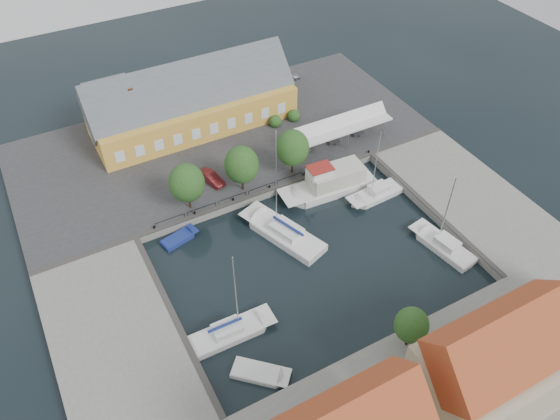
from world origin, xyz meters
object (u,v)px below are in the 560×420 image
(car_silver, at_px, (289,76))
(west_boat_d, at_px, (231,333))
(launch_sw, at_px, (260,374))
(trawler, at_px, (331,184))
(warehouse, at_px, (187,104))
(tent_canopy, at_px, (342,126))
(east_boat_c, at_px, (443,247))
(car_red, at_px, (211,178))
(east_boat_a, at_px, (376,195))
(launch_nw, at_px, (179,239))
(center_sailboat, at_px, (284,234))

(car_silver, xyz_separation_m, west_boat_d, (-27.85, -38.33, -1.34))
(west_boat_d, bearing_deg, launch_sw, -84.25)
(west_boat_d, bearing_deg, trawler, 34.07)
(warehouse, relative_size, tent_canopy, 2.04)
(tent_canopy, relative_size, east_boat_c, 1.33)
(car_red, xyz_separation_m, launch_sw, (-6.55, -26.35, -1.57))
(west_boat_d, bearing_deg, tent_canopy, 38.27)
(east_boat_a, xyz_separation_m, west_boat_d, (-24.44, -9.85, 0.01))
(car_red, distance_m, launch_nw, 9.71)
(warehouse, bearing_deg, car_red, -99.86)
(warehouse, xyz_separation_m, center_sailboat, (1.63, -25.08, -4.07))
(tent_canopy, distance_m, east_boat_a, 11.27)
(warehouse, distance_m, launch_nw, 22.28)
(west_boat_d, bearing_deg, launch_nw, 89.60)
(west_boat_d, xyz_separation_m, launch_sw, (0.53, -5.23, -0.18))
(tent_canopy, xyz_separation_m, car_silver, (1.88, 17.85, -2.07))
(car_red, bearing_deg, west_boat_d, -125.45)
(east_boat_a, bearing_deg, car_silver, 83.17)
(launch_nw, bearing_deg, west_boat_d, -90.40)
(tent_canopy, height_order, car_silver, tent_canopy)
(car_silver, bearing_deg, west_boat_d, 151.03)
(trawler, distance_m, west_boat_d, 24.34)
(east_boat_a, height_order, west_boat_d, west_boat_d)
(tent_canopy, bearing_deg, trawler, -130.31)
(east_boat_a, xyz_separation_m, east_boat_c, (1.60, -10.84, -0.00))
(east_boat_c, relative_size, launch_nw, 2.26)
(trawler, bearing_deg, west_boat_d, -145.93)
(car_red, relative_size, west_boat_d, 0.34)
(tent_canopy, distance_m, east_boat_c, 21.74)
(tent_canopy, bearing_deg, launch_sw, -134.69)
(east_boat_c, bearing_deg, tent_canopy, 90.18)
(tent_canopy, relative_size, west_boat_d, 1.21)
(car_silver, relative_size, center_sailboat, 0.24)
(car_silver, height_order, launch_nw, car_silver)
(car_silver, distance_m, trawler, 25.88)
(trawler, relative_size, east_boat_a, 1.20)
(west_boat_d, bearing_deg, center_sailboat, 40.10)
(east_boat_a, relative_size, launch_sw, 1.99)
(tent_canopy, distance_m, car_red, 19.01)
(west_boat_d, relative_size, launch_sw, 2.15)
(launch_sw, bearing_deg, east_boat_c, 9.44)
(trawler, bearing_deg, tent_canopy, 49.69)
(center_sailboat, relative_size, launch_nw, 3.21)
(tent_canopy, height_order, launch_nw, tent_canopy)
(trawler, bearing_deg, center_sailboat, -154.50)
(east_boat_c, relative_size, launch_sw, 1.96)
(trawler, bearing_deg, east_boat_c, -68.07)
(launch_nw, bearing_deg, center_sailboat, -25.90)
(warehouse, xyz_separation_m, west_boat_d, (-9.37, -34.34, -4.16))
(west_boat_d, bearing_deg, east_boat_c, -2.18)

